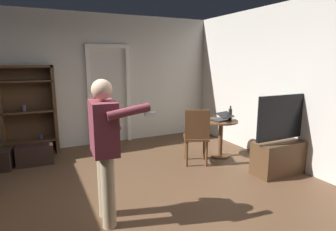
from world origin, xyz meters
name	(u,v)px	position (x,y,z in m)	size (l,w,h in m)	color
ground_plane	(116,213)	(0.00, 0.00, 0.00)	(6.81, 6.81, 0.00)	brown
wall_back	(74,81)	(0.00, 3.02, 1.38)	(6.43, 0.12, 2.76)	beige
wall_right	(307,87)	(3.15, 0.00, 1.38)	(0.12, 6.16, 2.76)	beige
doorway_frame	(109,88)	(0.71, 2.94, 1.22)	(0.93, 0.08, 2.13)	white
bookshelf	(29,107)	(-0.88, 2.79, 0.93)	(0.96, 0.32, 1.71)	#4C331E
tv_flatscreen	(284,150)	(2.79, 0.03, 0.38)	(1.21, 0.40, 1.28)	#4C331E
side_table	(221,132)	(2.34, 1.11, 0.47)	(0.62, 0.62, 0.70)	brown
laptop	(222,118)	(2.32, 1.07, 0.75)	(0.39, 0.40, 0.17)	black
bottle_on_table	(230,114)	(2.48, 1.03, 0.82)	(0.06, 0.06, 0.27)	black
wooden_chair	(196,134)	(1.70, 0.94, 0.54)	(0.56, 0.56, 0.99)	brown
person_blue_shirt	(105,142)	(-0.12, -0.12, 0.94)	(0.62, 0.63, 1.62)	tan
suitcase_dark	(35,155)	(-0.84, 2.20, 0.17)	(0.60, 0.32, 0.35)	black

